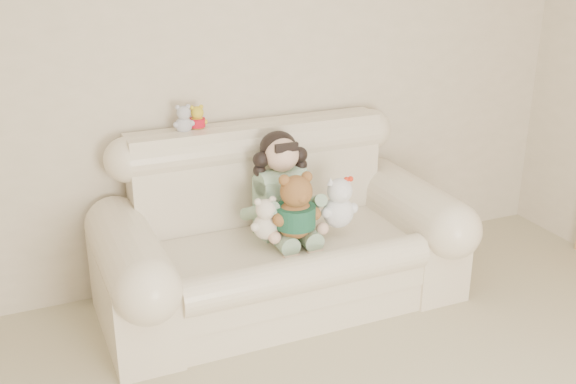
{
  "coord_description": "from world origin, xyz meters",
  "views": [
    {
      "loc": [
        -1.4,
        -1.36,
        2.12
      ],
      "look_at": [
        0.01,
        1.9,
        0.75
      ],
      "focal_mm": 42.94,
      "sensor_mm": 36.0,
      "label": 1
    }
  ],
  "objects_px": {
    "seated_child": "(281,183)",
    "cream_teddy": "(265,214)",
    "white_cat": "(339,197)",
    "brown_teddy": "(296,200)",
    "sofa": "(281,224)"
  },
  "relations": [
    {
      "from": "seated_child",
      "to": "white_cat",
      "type": "xyz_separation_m",
      "value": [
        0.27,
        -0.21,
        -0.05
      ]
    },
    {
      "from": "seated_child",
      "to": "cream_teddy",
      "type": "xyz_separation_m",
      "value": [
        -0.18,
        -0.19,
        -0.09
      ]
    },
    {
      "from": "sofa",
      "to": "seated_child",
      "type": "distance_m",
      "value": 0.24
    },
    {
      "from": "brown_teddy",
      "to": "white_cat",
      "type": "relative_size",
      "value": 1.23
    },
    {
      "from": "brown_teddy",
      "to": "cream_teddy",
      "type": "bearing_deg",
      "value": 161.82
    },
    {
      "from": "seated_child",
      "to": "brown_teddy",
      "type": "xyz_separation_m",
      "value": [
        -0.02,
        -0.24,
        -0.01
      ]
    },
    {
      "from": "sofa",
      "to": "cream_teddy",
      "type": "xyz_separation_m",
      "value": [
        -0.14,
        -0.11,
        0.13
      ]
    },
    {
      "from": "sofa",
      "to": "brown_teddy",
      "type": "relative_size",
      "value": 4.7
    },
    {
      "from": "white_cat",
      "to": "cream_teddy",
      "type": "relative_size",
      "value": 1.26
    },
    {
      "from": "cream_teddy",
      "to": "white_cat",
      "type": "bearing_deg",
      "value": 22.69
    },
    {
      "from": "brown_teddy",
      "to": "white_cat",
      "type": "height_order",
      "value": "brown_teddy"
    },
    {
      "from": "cream_teddy",
      "to": "sofa",
      "type": "bearing_deg",
      "value": 63.43
    },
    {
      "from": "seated_child",
      "to": "brown_teddy",
      "type": "height_order",
      "value": "seated_child"
    },
    {
      "from": "white_cat",
      "to": "cream_teddy",
      "type": "distance_m",
      "value": 0.45
    },
    {
      "from": "sofa",
      "to": "cream_teddy",
      "type": "bearing_deg",
      "value": -141.34
    }
  ]
}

